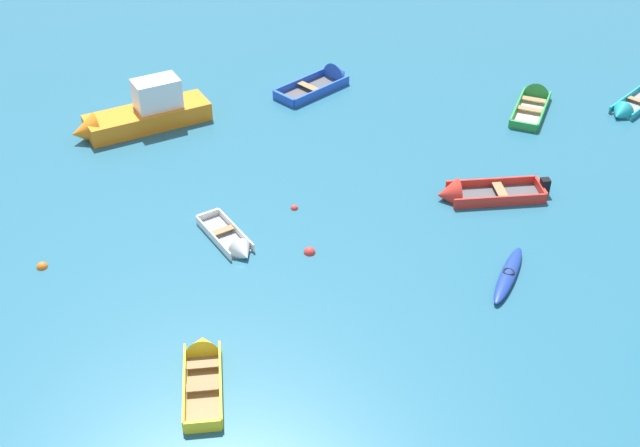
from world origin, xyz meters
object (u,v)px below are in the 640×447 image
Objects in this scene: rowboat_turquoise_near_camera at (626,110)px; mooring_buoy_between_boats_right at (310,253)px; motor_launch_orange_foreground_center at (139,114)px; mooring_buoy_trailing at (294,208)px; mooring_buoy_central at (42,267)px; rowboat_blue_midfield_left at (328,80)px; kayak_deep_blue_distant_center at (508,275)px; rowboat_yellow_far_right at (203,364)px; rowboat_white_midfield_right at (235,245)px; rowboat_green_center at (535,99)px; rowboat_red_outer_left at (470,194)px.

rowboat_turquoise_near_camera is 18.18m from mooring_buoy_between_boats_right.
motor_launch_orange_foreground_center is 12.10m from mooring_buoy_between_boats_right.
mooring_buoy_central reaches higher than mooring_buoy_trailing.
rowboat_blue_midfield_left reaches higher than mooring_buoy_between_boats_right.
rowboat_yellow_far_right is at bearing -148.61° from kayak_deep_blue_distant_center.
rowboat_blue_midfield_left is 10.00× the size of mooring_buoy_between_boats_right.
rowboat_white_midfield_right is 10.12× the size of mooring_buoy_trailing.
kayak_deep_blue_distant_center is at bearing -97.68° from rowboat_green_center.
rowboat_yellow_far_right is 8.74× the size of mooring_buoy_between_boats_right.
mooring_buoy_trailing is at bearing 158.56° from kayak_deep_blue_distant_center.
rowboat_red_outer_left is 11.04m from rowboat_turquoise_near_camera.
motor_launch_orange_foreground_center is 15.17m from rowboat_red_outer_left.
rowboat_yellow_far_right is at bearing -110.58° from mooring_buoy_between_boats_right.
mooring_buoy_central is (-6.47, -2.02, -0.15)m from rowboat_white_midfield_right.
rowboat_blue_midfield_left is at bearing 86.80° from rowboat_yellow_far_right.
kayak_deep_blue_distant_center is 8.61m from mooring_buoy_trailing.
rowboat_turquoise_near_camera is (4.16, -0.50, -0.02)m from rowboat_green_center.
rowboat_yellow_far_right is 8.92m from mooring_buoy_trailing.
rowboat_green_center is (11.14, 19.33, -0.01)m from rowboat_yellow_far_right.
motor_launch_orange_foreground_center is at bearing 137.95° from mooring_buoy_between_boats_right.
rowboat_green_center is 10.24× the size of mooring_buoy_between_boats_right.
rowboat_red_outer_left is (-3.11, -8.82, 0.03)m from rowboat_green_center.
mooring_buoy_trailing is (-9.85, -10.51, -0.18)m from rowboat_green_center.
motor_launch_orange_foreground_center reaches higher than mooring_buoy_trailing.
rowboat_red_outer_left is at bearing 37.42° from mooring_buoy_between_boats_right.
mooring_buoy_between_boats_right is at bearing 176.28° from kayak_deep_blue_distant_center.
rowboat_turquoise_near_camera is (7.27, 8.31, -0.05)m from rowboat_red_outer_left.
rowboat_turquoise_near_camera is at bearing 33.85° from mooring_buoy_central.
rowboat_yellow_far_right is 0.87× the size of rowboat_blue_midfield_left.
rowboat_green_center is 14.75× the size of mooring_buoy_trailing.
rowboat_green_center is at bearing 173.13° from rowboat_turquoise_near_camera.
rowboat_blue_midfield_left is at bearing 90.92° from mooring_buoy_trailing.
rowboat_green_center is 1.21× the size of rowboat_turquoise_near_camera.
mooring_buoy_central is at bearing -139.52° from rowboat_green_center.
motor_launch_orange_foreground_center is at bearing -143.77° from rowboat_blue_midfield_left.
motor_launch_orange_foreground_center is 22.46m from rowboat_turquoise_near_camera.
rowboat_green_center is at bearing 60.04° from rowboat_yellow_far_right.
rowboat_white_midfield_right is at bearing 93.79° from rowboat_yellow_far_right.
rowboat_turquoise_near_camera is at bearing 44.33° from mooring_buoy_between_boats_right.
mooring_buoy_trailing is (-6.74, -1.69, -0.20)m from rowboat_red_outer_left.
motor_launch_orange_foreground_center is 1.39× the size of rowboat_blue_midfield_left.
rowboat_yellow_far_right is 13.24m from rowboat_red_outer_left.
rowboat_red_outer_left is 15.34× the size of mooring_buoy_trailing.
mooring_buoy_between_boats_right is 2.88m from mooring_buoy_trailing.
motor_launch_orange_foreground_center is 13.90× the size of mooring_buoy_between_boats_right.
motor_launch_orange_foreground_center is 1.98× the size of rowboat_white_midfield_right.
motor_launch_orange_foreground_center reaches higher than mooring_buoy_between_boats_right.
motor_launch_orange_foreground_center reaches higher than rowboat_red_outer_left.
mooring_buoy_central is (-8.16, -4.86, 0.00)m from mooring_buoy_trailing.
rowboat_blue_midfield_left is 17.85m from mooring_buoy_central.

